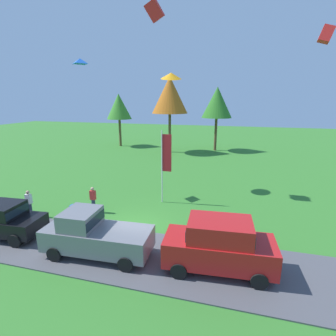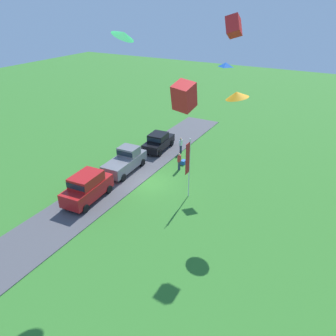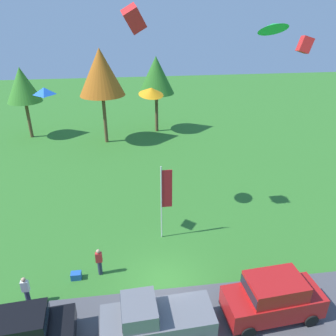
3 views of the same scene
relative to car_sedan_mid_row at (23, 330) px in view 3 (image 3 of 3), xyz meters
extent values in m
plane|color=#337528|center=(6.48, 2.85, -1.04)|extent=(120.00, 120.00, 0.00)
cube|color=#4C4C51|center=(6.48, 0.21, -1.01)|extent=(36.00, 4.40, 0.06)
cube|color=black|center=(-0.03, 0.00, -0.24)|extent=(4.52, 2.11, 0.80)
cube|color=black|center=(0.07, 0.00, 0.51)|extent=(2.11, 1.78, 0.70)
cube|color=#19232D|center=(0.07, 0.00, 0.51)|extent=(2.15, 1.75, 0.38)
cylinder|color=black|center=(1.40, 0.96, -0.64)|extent=(0.70, 0.29, 0.68)
cube|color=slate|center=(5.80, -0.23, -0.14)|extent=(5.08, 2.13, 1.00)
cube|color=slate|center=(5.01, -0.27, 0.76)|extent=(1.58, 1.83, 0.80)
cube|color=#19232D|center=(5.01, -0.27, 0.76)|extent=(1.61, 1.79, 0.44)
cylinder|color=black|center=(4.06, 0.59, -0.64)|extent=(0.69, 0.27, 0.68)
cylinder|color=black|center=(7.46, 0.75, -0.64)|extent=(0.69, 0.27, 0.68)
cube|color=red|center=(11.30, 0.11, -0.09)|extent=(4.72, 2.22, 1.10)
cube|color=red|center=(11.30, 0.11, 0.88)|extent=(2.72, 1.94, 0.84)
cube|color=#19232D|center=(11.30, 0.11, 0.88)|extent=(2.77, 1.91, 0.46)
cylinder|color=black|center=(9.81, -0.90, -0.64)|extent=(0.70, 0.29, 0.68)
cylinder|color=black|center=(9.68, 0.90, -0.64)|extent=(0.70, 0.29, 0.68)
cylinder|color=black|center=(12.92, -0.67, -0.64)|extent=(0.70, 0.29, 0.68)
cylinder|color=black|center=(12.80, 1.13, -0.64)|extent=(0.70, 0.29, 0.68)
cylinder|color=#2D334C|center=(3.00, 4.06, -0.60)|extent=(0.24, 0.24, 0.88)
cube|color=red|center=(3.00, 4.06, 0.14)|extent=(0.36, 0.22, 0.60)
sphere|color=tan|center=(3.00, 4.06, 0.56)|extent=(0.22, 0.22, 0.22)
cylinder|color=#2D334C|center=(-0.48, 2.44, -0.60)|extent=(0.24, 0.24, 0.88)
cube|color=white|center=(-0.48, 2.44, 0.14)|extent=(0.36, 0.22, 0.60)
sphere|color=tan|center=(-0.48, 2.44, 0.56)|extent=(0.22, 0.22, 0.22)
cylinder|color=brown|center=(-6.01, 27.27, 1.04)|extent=(0.36, 0.36, 4.15)
cone|color=#387F28|center=(-6.01, 27.27, 4.98)|extent=(3.74, 3.74, 3.74)
cylinder|color=brown|center=(2.66, 24.55, 1.59)|extent=(0.36, 0.36, 5.26)
cone|color=#B25B19|center=(2.66, 24.55, 6.59)|extent=(4.74, 4.74, 4.74)
cylinder|color=brown|center=(8.59, 27.42, 1.26)|extent=(0.36, 0.36, 4.60)
cone|color=#2D7023|center=(8.59, 27.42, 5.63)|extent=(4.14, 4.14, 4.14)
cylinder|color=silver|center=(6.80, 6.89, 1.52)|extent=(0.08, 0.08, 5.12)
cube|color=red|center=(7.15, 6.89, 2.54)|extent=(0.64, 0.04, 2.56)
cube|color=blue|center=(1.70, 3.86, -0.84)|extent=(0.56, 0.40, 0.40)
cube|color=red|center=(5.66, 9.17, 11.92)|extent=(1.43, 1.21, 1.65)
cube|color=red|center=(16.94, 11.31, 10.26)|extent=(1.05, 0.86, 1.21)
cone|color=green|center=(11.64, 4.78, 11.69)|extent=(1.54, 1.53, 0.82)
pyramid|color=blue|center=(0.87, 7.15, 8.62)|extent=(0.95, 1.07, 0.36)
cone|color=orange|center=(6.59, 10.12, 7.77)|extent=(1.99, 2.03, 0.75)
camera|label=1|loc=(11.80, -9.88, 6.12)|focal=28.00mm
camera|label=2|loc=(27.71, 16.64, 13.45)|focal=35.00mm
camera|label=3|loc=(4.92, -10.28, 12.43)|focal=35.00mm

